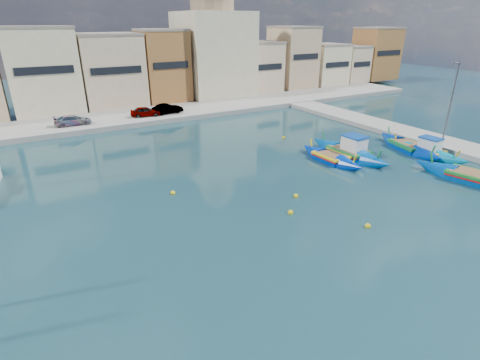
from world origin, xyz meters
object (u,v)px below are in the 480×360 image
object	(u,v)px
church_block	(213,42)
luzzu_blue_cabin	(349,153)
luzzu_green	(331,158)
luzzu_blue_south	(475,179)
quay_street_lamp	(450,103)
luzzu_cyan_mid	(408,147)
luzzu_turquoise_cabin	(424,151)

from	to	relation	value
church_block	luzzu_blue_cabin	xyz separation A→B (m)	(-2.40, -31.51, -8.02)
luzzu_green	church_block	bearing A→B (deg)	81.76
church_block	luzzu_blue_south	size ratio (longest dim) A/B	2.00
quay_street_lamp	luzzu_blue_cabin	world-z (taller)	quay_street_lamp
luzzu_cyan_mid	luzzu_blue_south	size ratio (longest dim) A/B	0.93
quay_street_lamp	luzzu_cyan_mid	size ratio (longest dim) A/B	0.90
luzzu_turquoise_cabin	luzzu_green	xyz separation A→B (m)	(-8.49, 3.06, -0.08)
luzzu_cyan_mid	luzzu_blue_south	bearing A→B (deg)	-107.15
quay_street_lamp	luzzu_cyan_mid	world-z (taller)	quay_street_lamp
luzzu_blue_south	church_block	bearing A→B (deg)	92.23
luzzu_turquoise_cabin	luzzu_blue_cabin	distance (m)	7.03
luzzu_turquoise_cabin	luzzu_blue_cabin	size ratio (longest dim) A/B	0.93
quay_street_lamp	luzzu_turquoise_cabin	world-z (taller)	quay_street_lamp
quay_street_lamp	luzzu_turquoise_cabin	xyz separation A→B (m)	(-3.52, -0.58, -4.01)
quay_street_lamp	luzzu_green	xyz separation A→B (m)	(-12.01, 2.47, -4.09)
luzzu_blue_cabin	luzzu_green	world-z (taller)	luzzu_blue_cabin
luzzu_cyan_mid	luzzu_blue_south	world-z (taller)	luzzu_blue_south
luzzu_turquoise_cabin	church_block	bearing A→B (deg)	96.47
church_block	quay_street_lamp	bearing A→B (deg)	-77.65
luzzu_cyan_mid	church_block	bearing A→B (deg)	96.81
quay_street_lamp	luzzu_turquoise_cabin	bearing A→B (deg)	-170.57
luzzu_turquoise_cabin	luzzu_blue_cabin	world-z (taller)	luzzu_blue_cabin
luzzu_cyan_mid	luzzu_green	bearing A→B (deg)	170.62
luzzu_cyan_mid	luzzu_green	distance (m)	8.62
church_block	luzzu_turquoise_cabin	size ratio (longest dim) A/B	2.25
luzzu_turquoise_cabin	luzzu_green	size ratio (longest dim) A/B	1.15
quay_street_lamp	luzzu_blue_south	world-z (taller)	quay_street_lamp
luzzu_green	luzzu_blue_south	distance (m)	10.93
church_block	luzzu_turquoise_cabin	xyz separation A→B (m)	(3.92, -34.58, -8.08)
luzzu_turquoise_cabin	luzzu_blue_south	distance (m)	6.42
quay_street_lamp	luzzu_turquoise_cabin	distance (m)	5.37
luzzu_blue_south	quay_street_lamp	bearing A→B (deg)	48.20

